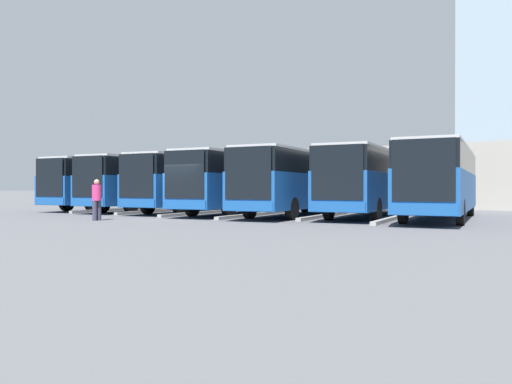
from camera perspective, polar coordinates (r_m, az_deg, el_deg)
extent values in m
plane|color=#5B5B60|center=(23.38, -8.66, -3.05)|extent=(600.00, 600.00, 0.00)
cube|color=#19519E|center=(24.16, 20.40, 0.09)|extent=(3.42, 12.00, 1.67)
cube|color=black|center=(24.19, 20.40, 3.28)|extent=(3.37, 11.82, 1.02)
cube|color=black|center=(18.27, 18.55, 2.39)|extent=(2.12, 0.22, 2.19)
cube|color=#19519E|center=(18.27, 18.54, -1.92)|extent=(2.29, 0.26, 0.40)
cube|color=silver|center=(24.22, 20.41, 4.63)|extent=(3.28, 11.52, 0.12)
cylinder|color=black|center=(20.43, 22.32, -2.14)|extent=(0.39, 1.04, 1.02)
cylinder|color=black|center=(20.68, 16.46, -2.09)|extent=(0.39, 1.04, 1.02)
cylinder|color=black|center=(27.75, 23.32, -1.48)|extent=(0.39, 1.04, 1.02)
cylinder|color=black|center=(27.93, 18.98, -1.46)|extent=(0.39, 1.04, 1.02)
cube|color=#9E9E99|center=(22.86, 15.27, -2.95)|extent=(0.87, 7.33, 0.15)
cube|color=#19519E|center=(25.73, 13.05, 0.12)|extent=(3.42, 12.00, 1.67)
cube|color=black|center=(25.76, 13.06, 3.12)|extent=(3.37, 11.82, 1.02)
cube|color=black|center=(20.00, 9.21, 2.23)|extent=(2.12, 0.22, 2.19)
cube|color=#19519E|center=(20.00, 9.21, -1.71)|extent=(2.29, 0.26, 0.40)
cube|color=silver|center=(25.79, 13.06, 4.39)|extent=(3.28, 11.52, 0.12)
cylinder|color=black|center=(21.93, 13.58, -1.95)|extent=(0.39, 1.04, 1.02)
cylinder|color=black|center=(22.49, 8.31, -1.88)|extent=(0.39, 1.04, 1.02)
cylinder|color=black|center=(29.13, 16.71, -1.38)|extent=(0.39, 1.04, 1.02)
cylinder|color=black|center=(29.55, 12.66, -1.35)|extent=(0.39, 1.04, 1.02)
cube|color=#9E9E99|center=(24.71, 7.93, -2.69)|extent=(0.87, 7.33, 0.15)
cube|color=#19519E|center=(26.03, 5.00, 0.13)|extent=(3.42, 12.00, 1.67)
cube|color=black|center=(26.06, 5.00, 3.10)|extent=(3.37, 11.82, 1.02)
cube|color=black|center=(20.61, -0.95, 2.18)|extent=(2.12, 0.22, 2.19)
cube|color=#19519E|center=(20.61, -0.96, -1.64)|extent=(2.29, 0.26, 0.40)
cube|color=silver|center=(26.09, 5.00, 4.35)|extent=(3.28, 11.52, 0.12)
cylinder|color=black|center=(22.24, 4.13, -1.91)|extent=(0.39, 1.04, 1.02)
cylinder|color=black|center=(23.12, -0.73, -1.82)|extent=(0.39, 1.04, 1.02)
cylinder|color=black|center=(29.17, 9.53, -1.36)|extent=(0.39, 1.04, 1.02)
cylinder|color=black|center=(29.84, 5.64, -1.32)|extent=(0.39, 1.04, 1.02)
cube|color=#9E9E99|center=(25.34, -0.32, -2.61)|extent=(0.87, 7.33, 0.15)
cube|color=#19519E|center=(27.86, -1.32, 0.15)|extent=(3.42, 12.00, 1.67)
cube|color=black|center=(27.88, -1.32, 2.92)|extent=(3.37, 11.82, 1.02)
cube|color=black|center=(22.77, -8.21, 2.01)|extent=(2.12, 0.22, 2.19)
cube|color=#19519E|center=(22.76, -8.22, -1.45)|extent=(2.29, 0.26, 0.40)
cube|color=silver|center=(27.92, -1.32, 4.09)|extent=(3.28, 11.52, 0.12)
cylinder|color=black|center=(24.14, -3.10, -1.72)|extent=(0.39, 1.04, 1.02)
cylinder|color=black|center=(25.24, -7.30, -1.63)|extent=(0.39, 1.04, 1.02)
cylinder|color=black|center=(30.75, 3.58, -1.27)|extent=(0.39, 1.04, 1.02)
cylinder|color=black|center=(31.62, 0.04, -1.22)|extent=(0.39, 1.04, 1.02)
cube|color=#9E9E99|center=(27.43, -6.39, -2.38)|extent=(0.87, 7.33, 0.15)
cube|color=#19519E|center=(30.27, -6.37, 0.17)|extent=(3.42, 12.00, 1.67)
cube|color=black|center=(30.30, -6.37, 2.72)|extent=(3.37, 11.82, 1.02)
cube|color=black|center=(25.48, -13.56, 1.83)|extent=(2.12, 0.22, 2.19)
cube|color=#19519E|center=(25.48, -13.56, -1.27)|extent=(2.29, 0.26, 0.40)
cube|color=silver|center=(30.33, -6.38, 3.80)|extent=(3.28, 11.52, 0.12)
cylinder|color=black|center=(26.65, -8.69, -1.53)|extent=(0.39, 1.04, 1.02)
cylinder|color=black|center=(27.91, -12.26, -1.45)|extent=(0.39, 1.04, 1.02)
cylinder|color=black|center=(32.94, -1.39, -1.16)|extent=(0.39, 1.04, 1.02)
cylinder|color=black|center=(33.96, -4.55, -1.11)|extent=(0.39, 1.04, 1.02)
cube|color=#9E9E99|center=(30.05, -11.07, -2.15)|extent=(0.87, 7.33, 0.15)
cube|color=#19519E|center=(32.45, -11.34, 0.18)|extent=(3.42, 12.00, 1.67)
cube|color=black|center=(32.48, -11.34, 2.55)|extent=(3.37, 11.82, 1.02)
cube|color=black|center=(27.99, -18.75, 1.69)|extent=(2.12, 0.22, 2.19)
cube|color=#19519E|center=(27.98, -18.75, -1.13)|extent=(2.29, 0.26, 0.40)
cube|color=silver|center=(32.50, -11.34, 3.56)|extent=(3.28, 11.52, 0.12)
cylinder|color=black|center=(28.95, -14.09, -1.38)|extent=(0.39, 1.04, 1.02)
cylinder|color=black|center=(30.35, -17.14, -1.31)|extent=(0.39, 1.04, 1.02)
cylinder|color=black|center=(34.87, -6.29, -1.07)|extent=(0.39, 1.04, 1.02)
cylinder|color=black|center=(36.05, -9.13, -1.03)|extent=(0.39, 1.04, 1.02)
cube|color=#9E9E99|center=(32.44, -15.73, -1.97)|extent=(0.87, 7.33, 0.15)
cube|color=#19519E|center=(35.07, -15.27, 0.19)|extent=(3.42, 12.00, 1.67)
cube|color=black|center=(35.09, -15.27, 2.39)|extent=(3.37, 11.82, 1.02)
cube|color=black|center=(30.88, -22.56, 1.56)|extent=(2.12, 0.22, 2.19)
cube|color=#19519E|center=(30.88, -22.56, -1.00)|extent=(2.29, 0.26, 0.40)
cube|color=silver|center=(35.12, -15.27, 3.32)|extent=(3.28, 11.52, 0.12)
cylinder|color=black|center=(31.67, -18.22, -1.24)|extent=(0.39, 1.04, 1.02)
cylinder|color=black|center=(33.19, -20.83, -1.17)|extent=(0.39, 1.04, 1.02)
cylinder|color=black|center=(37.28, -10.31, -0.98)|extent=(0.39, 1.04, 1.02)
cylinder|color=black|center=(38.57, -12.84, -0.94)|extent=(0.39, 1.04, 1.02)
cylinder|color=#38384C|center=(23.03, -17.52, -2.02)|extent=(0.21, 0.21, 0.88)
cylinder|color=#38384C|center=(22.89, -17.96, -2.04)|extent=(0.21, 0.21, 0.88)
cylinder|color=#D13375|center=(22.94, -17.74, -0.07)|extent=(0.43, 0.43, 0.69)
sphere|color=tan|center=(22.94, -17.75, 1.09)|extent=(0.24, 0.24, 0.24)
cube|color=#A8A399|center=(43.08, 10.79, 1.50)|extent=(37.36, 10.05, 4.48)
cube|color=silver|center=(49.33, 13.42, 3.67)|extent=(37.36, 3.00, 0.24)
cylinder|color=slate|center=(55.60, 0.81, 1.13)|extent=(0.20, 0.20, 4.23)
cube|color=#93A8B7|center=(220.15, 25.01, 9.88)|extent=(21.18, 21.18, 75.64)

